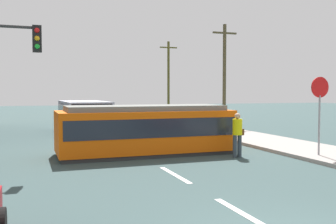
{
  "coord_description": "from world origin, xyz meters",
  "views": [
    {
      "loc": [
        -4.01,
        -4.76,
        2.46
      ],
      "look_at": [
        0.99,
        9.41,
        1.69
      ],
      "focal_mm": 41.76,
      "sensor_mm": 36.0,
      "label": 1
    }
  ],
  "objects_px": {
    "stop_sign": "(320,99)",
    "utility_pole_far": "(168,77)",
    "streetcar_tram": "(145,129)",
    "city_bus": "(84,114)",
    "pedestrian_crossing": "(237,132)",
    "utility_pole_mid": "(224,74)"
  },
  "relations": [
    {
      "from": "city_bus",
      "to": "utility_pole_mid",
      "type": "relative_size",
      "value": 0.78
    },
    {
      "from": "streetcar_tram",
      "to": "utility_pole_mid",
      "type": "height_order",
      "value": "utility_pole_mid"
    },
    {
      "from": "streetcar_tram",
      "to": "pedestrian_crossing",
      "type": "relative_size",
      "value": 4.1
    },
    {
      "from": "city_bus",
      "to": "stop_sign",
      "type": "height_order",
      "value": "stop_sign"
    },
    {
      "from": "stop_sign",
      "to": "utility_pole_far",
      "type": "xyz_separation_m",
      "value": [
        3.14,
        25.52,
        1.75
      ]
    },
    {
      "from": "streetcar_tram",
      "to": "utility_pole_far",
      "type": "bearing_deg",
      "value": 68.33
    },
    {
      "from": "streetcar_tram",
      "to": "city_bus",
      "type": "distance_m",
      "value": 9.56
    },
    {
      "from": "stop_sign",
      "to": "utility_pole_mid",
      "type": "distance_m",
      "value": 13.2
    },
    {
      "from": "city_bus",
      "to": "utility_pole_far",
      "type": "xyz_separation_m",
      "value": [
        10.06,
        12.86,
        2.86
      ]
    },
    {
      "from": "stop_sign",
      "to": "utility_pole_mid",
      "type": "xyz_separation_m",
      "value": [
        2.79,
        12.81,
        1.56
      ]
    },
    {
      "from": "city_bus",
      "to": "pedestrian_crossing",
      "type": "bearing_deg",
      "value": -69.53
    },
    {
      "from": "city_bus",
      "to": "utility_pole_far",
      "type": "bearing_deg",
      "value": 51.97
    },
    {
      "from": "stop_sign",
      "to": "streetcar_tram",
      "type": "bearing_deg",
      "value": 151.0
    },
    {
      "from": "streetcar_tram",
      "to": "utility_pole_mid",
      "type": "xyz_separation_m",
      "value": [
        8.52,
        9.63,
        2.76
      ]
    },
    {
      "from": "utility_pole_mid",
      "to": "utility_pole_far",
      "type": "relative_size",
      "value": 0.95
    },
    {
      "from": "pedestrian_crossing",
      "to": "stop_sign",
      "type": "bearing_deg",
      "value": -25.84
    },
    {
      "from": "utility_pole_mid",
      "to": "pedestrian_crossing",
      "type": "bearing_deg",
      "value": -115.36
    },
    {
      "from": "city_bus",
      "to": "utility_pole_mid",
      "type": "bearing_deg",
      "value": 0.88
    },
    {
      "from": "pedestrian_crossing",
      "to": "utility_pole_far",
      "type": "xyz_separation_m",
      "value": [
        5.81,
        24.23,
        3.0
      ]
    },
    {
      "from": "utility_pole_mid",
      "to": "utility_pole_far",
      "type": "distance_m",
      "value": 12.72
    },
    {
      "from": "utility_pole_mid",
      "to": "stop_sign",
      "type": "bearing_deg",
      "value": -102.28
    },
    {
      "from": "streetcar_tram",
      "to": "pedestrian_crossing",
      "type": "bearing_deg",
      "value": -31.61
    }
  ]
}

